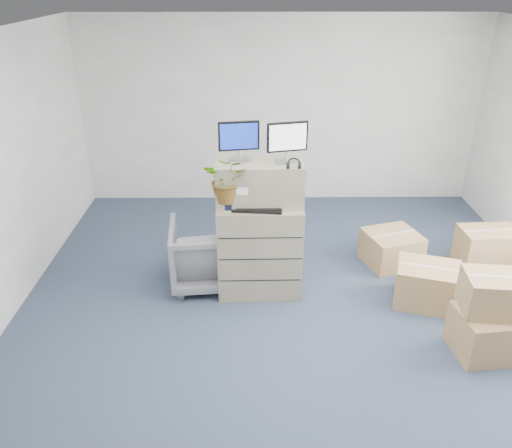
# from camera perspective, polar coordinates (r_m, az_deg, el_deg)

# --- Properties ---
(ground) EXTENTS (7.00, 7.00, 0.00)m
(ground) POSITION_cam_1_polar(r_m,az_deg,el_deg) (5.17, 4.63, -12.76)
(ground) COLOR #253443
(ground) RESTS_ON ground
(wall_back) EXTENTS (6.00, 0.02, 2.80)m
(wall_back) POSITION_cam_1_polar(r_m,az_deg,el_deg) (7.73, 2.82, 12.64)
(wall_back) COLOR #B6B5AD
(wall_back) RESTS_ON ground
(filing_cabinet_lower) EXTENTS (0.93, 0.58, 1.07)m
(filing_cabinet_lower) POSITION_cam_1_polar(r_m,az_deg,el_deg) (5.58, 0.40, -2.75)
(filing_cabinet_lower) COLOR gray
(filing_cabinet_lower) RESTS_ON ground
(filing_cabinet_upper) EXTENTS (0.93, 0.47, 0.46)m
(filing_cabinet_upper) POSITION_cam_1_polar(r_m,az_deg,el_deg) (5.29, 0.41, 4.76)
(filing_cabinet_upper) COLOR gray
(filing_cabinet_upper) RESTS_ON filing_cabinet_lower
(monitor_left) EXTENTS (0.42, 0.19, 0.42)m
(monitor_left) POSITION_cam_1_polar(r_m,az_deg,el_deg) (5.16, -1.97, 9.68)
(monitor_left) COLOR #99999E
(monitor_left) RESTS_ON filing_cabinet_upper
(monitor_right) EXTENTS (0.42, 0.21, 0.42)m
(monitor_right) POSITION_cam_1_polar(r_m,az_deg,el_deg) (5.13, 3.60, 9.56)
(monitor_right) COLOR #99999E
(monitor_right) RESTS_ON filing_cabinet_upper
(headphones) EXTENTS (0.14, 0.02, 0.14)m
(headphones) POSITION_cam_1_polar(r_m,az_deg,el_deg) (5.04, 4.33, 6.82)
(headphones) COLOR black
(headphones) RESTS_ON filing_cabinet_upper
(keyboard) EXTENTS (0.54, 0.27, 0.03)m
(keyboard) POSITION_cam_1_polar(r_m,az_deg,el_deg) (5.21, 0.15, 1.82)
(keyboard) COLOR black
(keyboard) RESTS_ON filing_cabinet_lower
(mouse) EXTENTS (0.11, 0.08, 0.04)m
(mouse) POSITION_cam_1_polar(r_m,az_deg,el_deg) (5.24, 3.84, 1.98)
(mouse) COLOR silver
(mouse) RESTS_ON filing_cabinet_lower
(water_bottle) EXTENTS (0.08, 0.08, 0.29)m
(water_bottle) POSITION_cam_1_polar(r_m,az_deg,el_deg) (5.34, 0.90, 4.00)
(water_bottle) COLOR #96979E
(water_bottle) RESTS_ON filing_cabinet_lower
(phone_dock) EXTENTS (0.06, 0.05, 0.12)m
(phone_dock) POSITION_cam_1_polar(r_m,az_deg,el_deg) (5.38, -0.01, 2.97)
(phone_dock) COLOR silver
(phone_dock) RESTS_ON filing_cabinet_lower
(external_drive) EXTENTS (0.24, 0.20, 0.06)m
(external_drive) POSITION_cam_1_polar(r_m,az_deg,el_deg) (5.43, 4.10, 3.02)
(external_drive) COLOR black
(external_drive) RESTS_ON filing_cabinet_lower
(tissue_box) EXTENTS (0.25, 0.14, 0.09)m
(tissue_box) POSITION_cam_1_polar(r_m,az_deg,el_deg) (5.41, 4.21, 3.80)
(tissue_box) COLOR #3C70CD
(tissue_box) RESTS_ON external_drive
(potted_plant) EXTENTS (0.57, 0.60, 0.48)m
(potted_plant) POSITION_cam_1_polar(r_m,az_deg,el_deg) (5.13, -3.23, 4.50)
(potted_plant) COLOR #9DBD98
(potted_plant) RESTS_ON filing_cabinet_lower
(office_chair) EXTENTS (0.89, 0.84, 0.84)m
(office_chair) POSITION_cam_1_polar(r_m,az_deg,el_deg) (5.79, -5.64, -3.03)
(office_chair) COLOR slate
(office_chair) RESTS_ON ground
(cardboard_boxes) EXTENTS (1.90, 2.31, 0.82)m
(cardboard_boxes) POSITION_cam_1_polar(r_m,az_deg,el_deg) (5.97, 21.32, -5.58)
(cardboard_boxes) COLOR olive
(cardboard_boxes) RESTS_ON ground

